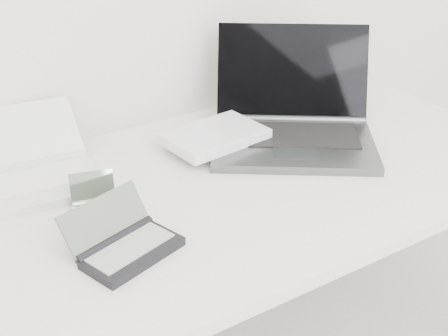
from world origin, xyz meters
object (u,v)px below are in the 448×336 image
desk (225,197)px  netbook_open_white (31,171)px  laptop_large (277,126)px  palmtop_charcoal (125,244)px

desk → netbook_open_white: netbook_open_white is taller
laptop_large → netbook_open_white: laptop_large is taller
laptop_large → netbook_open_white: size_ratio=1.65×
desk → netbook_open_white: size_ratio=4.21×
netbook_open_white → palmtop_charcoal: 0.39m
desk → palmtop_charcoal: bearing=-157.1°
desk → palmtop_charcoal: size_ratio=7.00×
laptop_large → desk: bearing=-119.5°
desk → palmtop_charcoal: (-0.32, -0.14, 0.07)m
laptop_large → palmtop_charcoal: 0.61m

